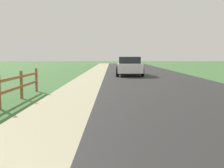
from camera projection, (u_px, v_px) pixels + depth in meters
ground_plane at (105, 74)px, 25.41m from camera, size 120.00×120.00×0.00m
road_asphalt at (142, 73)px, 27.40m from camera, size 7.00×66.00×0.01m
curb_concrete at (74, 73)px, 27.40m from camera, size 6.00×66.00×0.01m
grass_verge at (58, 72)px, 27.40m from camera, size 5.00×66.00×0.00m
parked_suv_white at (129, 66)px, 23.39m from camera, size 2.19×4.93×1.51m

